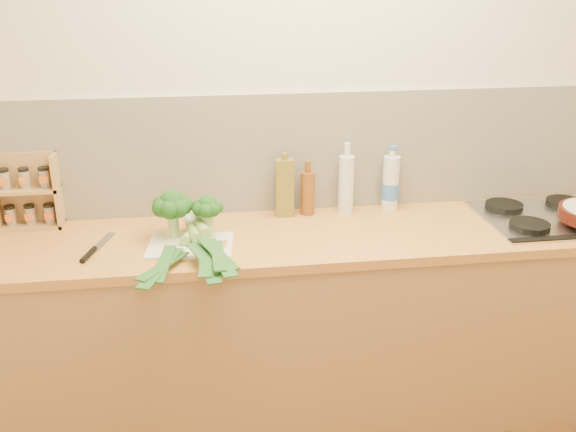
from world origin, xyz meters
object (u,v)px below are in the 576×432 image
at_px(chopping_board, 191,245).
at_px(spice_rack, 28,195).
at_px(chefs_knife, 92,251).
at_px(gas_hob, 548,216).

height_order(chopping_board, spice_rack, spice_rack).
bearing_deg(chefs_knife, spice_rack, 147.28).
xyz_separation_m(gas_hob, chefs_knife, (-1.96, -0.08, -0.01)).
distance_m(chopping_board, chefs_knife, 0.38).
bearing_deg(chefs_knife, gas_hob, 17.64).
bearing_deg(spice_rack, chefs_knife, -47.98).
xyz_separation_m(chopping_board, chefs_knife, (-0.38, -0.01, 0.00)).
xyz_separation_m(chopping_board, spice_rack, (-0.68, 0.32, 0.14)).
bearing_deg(chopping_board, chefs_knife, -172.31).
distance_m(gas_hob, spice_rack, 2.28).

